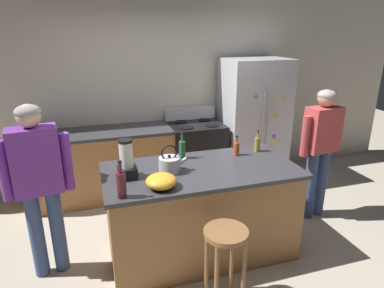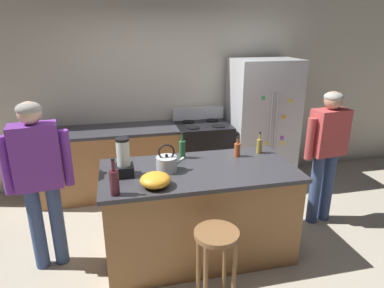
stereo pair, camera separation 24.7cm
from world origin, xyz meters
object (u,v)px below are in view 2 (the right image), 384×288
Objects in this scene: person_by_island_left at (39,172)px; blender_appliance at (124,160)px; kitchen_island at (199,211)px; refrigerator at (262,123)px; stove_range at (203,155)px; mixing_bowl at (155,180)px; bottle_wine at (114,182)px; tea_kettle at (167,163)px; bottle_cooking_sauce at (237,149)px; bar_stool at (216,249)px; bottle_olive_oil at (182,149)px; bottle_vinegar at (259,145)px; person_by_sink_right at (327,146)px.

person_by_island_left is 4.57× the size of blender_appliance.
kitchen_island is at bearing -5.18° from person_by_island_left.
refrigerator is 1.63× the size of stove_range.
mixing_bowl is at bearing -48.91° from blender_appliance.
tea_kettle is at bearing 38.47° from bottle_wine.
refrigerator is 2.52m from mixing_bowl.
refrigerator reaches higher than mixing_bowl.
bottle_cooking_sauce is at bearing 25.36° from bottle_wine.
stove_range is 3.13× the size of blender_appliance.
bottle_wine reaches higher than bottle_cooking_sauce.
bottle_wine is at bearing -36.72° from person_by_island_left.
stove_range is 4.24× the size of mixing_bowl.
bottle_wine is at bearing -103.46° from blender_appliance.
bar_stool is 2.59× the size of bottle_olive_oil.
bottle_olive_oil is (1.36, 0.18, 0.05)m from person_by_island_left.
refrigerator is 8.47× the size of bottle_cooking_sauce.
kitchen_island is 0.76m from mixing_bowl.
bottle_vinegar reaches higher than stove_range.
bottle_wine is (0.67, -0.50, 0.07)m from person_by_island_left.
bottle_vinegar is at bearing 25.28° from mixing_bowl.
bottle_cooking_sauce is (1.18, 0.23, -0.07)m from blender_appliance.
bottle_vinegar is 1.66m from bottle_wine.
stove_range is 1.76m from tea_kettle.
bottle_wine is at bearing -157.30° from bottle_vinegar.
bottle_cooking_sauce is at bearing 29.40° from mixing_bowl.
blender_appliance reaches higher than bottle_wine.
blender_appliance is (-1.14, -1.53, 0.61)m from stove_range.
kitchen_island is 1.67m from person_by_sink_right.
blender_appliance is 1.47m from bottle_vinegar.
kitchen_island is 1.18× the size of person_by_sink_right.
bottle_vinegar reaches higher than bottle_cooking_sauce.
refrigerator is at bearing 48.67° from kitchen_island.
person_by_sink_right is at bearing -1.44° from bottle_olive_oil.
kitchen_island is 2.05m from refrigerator.
person_by_island_left reaches higher than bottle_vinegar.
person_by_sink_right is 2.45m from bottle_wine.
bottle_olive_oil is at bearing 55.34° from tea_kettle.
person_by_island_left is 2.30× the size of bar_stool.
bottle_wine is at bearing -155.12° from kitchen_island.
person_by_island_left is 1.09m from mixing_bowl.
bottle_wine reaches higher than kitchen_island.
blender_appliance is 0.40m from tea_kettle.
bottle_cooking_sauce is 0.68× the size of bottle_wine.
stove_range is 1.58× the size of bar_stool.
mixing_bowl is (0.25, -0.29, -0.09)m from blender_appliance.
person_by_sink_right is at bearing 7.78° from tea_kettle.
stove_range is 2.33m from bottle_wine.
blender_appliance reaches higher than stove_range.
bottle_wine is (-0.76, 0.36, 0.51)m from bar_stool.
blender_appliance is 0.38m from bottle_wine.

